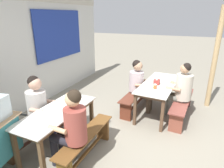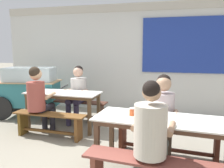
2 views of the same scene
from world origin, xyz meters
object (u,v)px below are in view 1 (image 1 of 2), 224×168
person_right_near_table (139,82)px  condiment_jar (155,87)px  dining_table_far (57,115)px  bench_far_back (36,127)px  bench_near_front (182,105)px  person_center_facing (40,105)px  person_left_back_turned (72,125)px  tissue_box (157,82)px  wooden_support_post (215,59)px  dining_table_near (159,86)px  person_near_front (180,88)px  bench_far_front (86,143)px  bench_near_back (137,97)px

person_right_near_table → condiment_jar: person_right_near_table is taller
condiment_jar → dining_table_far: bearing=142.0°
bench_far_back → bench_near_front: size_ratio=0.92×
person_center_facing → condiment_jar: (1.53, -1.76, 0.08)m
dining_table_far → person_left_back_turned: 0.54m
bench_far_back → condiment_jar: 2.50m
person_right_near_table → tissue_box: bearing=-100.7°
person_right_near_table → person_center_facing: bearing=145.5°
wooden_support_post → dining_table_near: bearing=128.0°
person_near_front → person_right_near_table: size_ratio=1.04×
bench_far_front → tissue_box: bearing=-20.4°
bench_far_back → bench_far_front: size_ratio=1.07×
person_near_front → condiment_jar: size_ratio=12.36×
bench_near_front → person_near_front: person_near_front is taller
dining_table_near → bench_far_back: 2.78m
person_left_back_turned → person_near_front: 2.58m
dining_table_far → bench_far_back: bearing=88.5°
person_left_back_turned → person_center_facing: (0.39, 0.93, -0.02)m
person_right_near_table → bench_near_front: bearing=-90.5°
person_left_back_turned → dining_table_far: bearing=60.0°
bench_near_front → wooden_support_post: (0.92, -0.59, 0.92)m
condiment_jar → wooden_support_post: size_ratio=0.04×
bench_near_front → condiment_jar: size_ratio=15.46×
tissue_box → wooden_support_post: wooden_support_post is taller
dining_table_near → person_near_front: size_ratio=1.38×
person_right_near_table → wooden_support_post: size_ratio=0.51×
dining_table_near → bench_far_back: size_ratio=1.20×
tissue_box → person_left_back_turned: bearing=160.0°
person_center_facing → bench_near_back: bearing=-32.2°
dining_table_near → bench_near_front: (-0.04, -0.54, -0.37)m
dining_table_near → person_center_facing: person_center_facing is taller
dining_table_near → person_left_back_turned: (-2.32, 0.85, 0.07)m
dining_table_near → wooden_support_post: size_ratio=0.73×
person_near_front → condiment_jar: (-0.30, 0.50, 0.07)m
bench_near_back → person_near_front: (-0.15, -1.01, 0.44)m
person_right_near_table → person_left_back_turned: bearing=170.8°
bench_far_back → tissue_box: (1.92, -1.81, 0.50)m
dining_table_far → person_center_facing: size_ratio=1.21×
dining_table_near → person_center_facing: 2.63m
bench_far_back → wooden_support_post: bearing=-45.6°
person_right_near_table → condiment_jar: size_ratio=11.89×
bench_near_front → wooden_support_post: size_ratio=0.66×
dining_table_far → condiment_jar: condiment_jar is taller
dining_table_near → tissue_box: (-0.11, 0.05, 0.13)m
condiment_jar → person_right_near_table: bearing=50.3°
bench_far_back → dining_table_near: bearing=-42.4°
dining_table_near → bench_near_back: bearing=85.7°
person_center_facing → dining_table_far: bearing=-104.1°
bench_near_back → person_right_near_table: 0.43m
bench_near_back → person_right_near_table: size_ratio=1.31×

